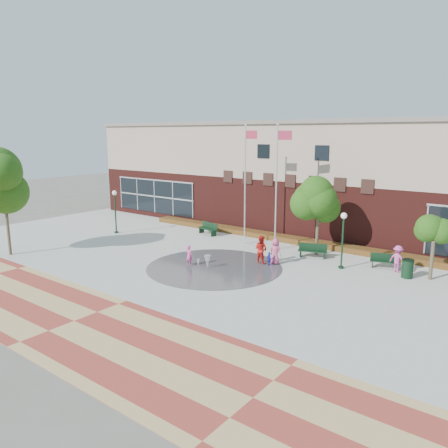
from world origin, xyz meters
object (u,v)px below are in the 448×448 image
Objects in this scene: bench_left at (208,231)px; trash_can at (407,269)px; tree_big_left at (3,181)px; flagpole_left at (246,179)px; flagpole_right at (277,181)px; child_splash at (189,256)px.

trash_can reaches higher than bench_left.
tree_big_left is at bearing -153.83° from trash_can.
flagpole_left is 6.30m from bench_left.
flagpole_left is at bearing 47.44° from tree_big_left.
trash_can is (16.12, -1.58, 0.24)m from bench_left.
flagpole_right reaches higher than trash_can.
trash_can is 0.84× the size of child_splash.
flagpole_left is 2.69m from flagpole_right.
child_splash is (4.54, -7.38, 0.34)m from bench_left.
trash_can is (11.89, -0.84, -4.37)m from flagpole_left.
child_splash is (-2.38, -6.58, -4.29)m from flagpole_right.
flagpole_left reaches higher than trash_can.
flagpole_right is at bearing 175.17° from trash_can.
bench_left is 0.29× the size of tree_big_left.
trash_can is at bearing 8.96° from bench_left.
bench_left is at bearing 167.94° from flagpole_left.
tree_big_left is 13.49m from child_splash.
bench_left is 1.87× the size of trash_can.
tree_big_left is (-11.18, -12.17, 0.17)m from flagpole_left.
flagpole_right reaches higher than tree_big_left.
flagpole_left reaches higher than tree_big_left.
tree_big_left reaches higher than child_splash.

